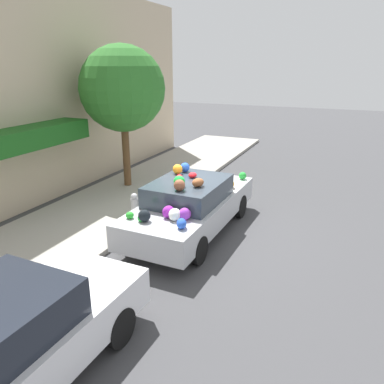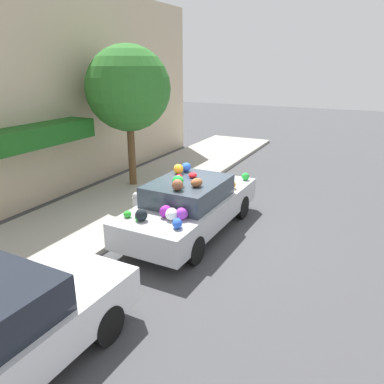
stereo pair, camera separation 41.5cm
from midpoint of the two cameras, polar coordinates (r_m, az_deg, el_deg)
ground_plane at (r=9.67m, az=-2.10°, el=-5.82°), size 60.00×60.00×0.00m
sidewalk_curb at (r=11.00m, az=-14.90°, el=-2.95°), size 24.00×3.20×0.13m
building_facade at (r=11.81m, az=-25.03°, el=13.06°), size 18.00×1.20×6.47m
street_tree at (r=12.43m, az=-11.54°, el=15.13°), size 2.70×2.70×4.53m
fire_hydrant at (r=10.08m, az=-9.90°, el=-2.11°), size 0.20×0.20×0.70m
art_car at (r=9.27m, az=-1.41°, el=-1.95°), size 4.61×1.89×1.66m
parked_car_plain at (r=5.65m, az=-28.72°, el=-19.72°), size 4.12×1.81×1.45m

